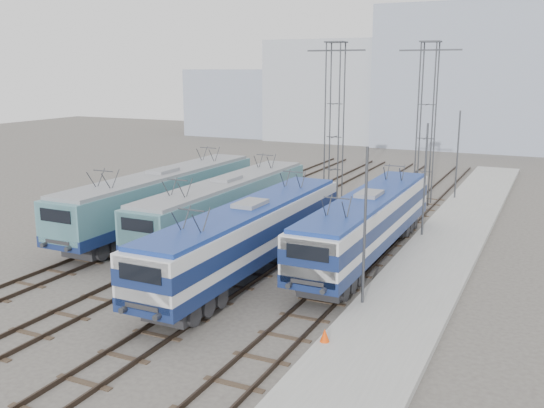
{
  "coord_description": "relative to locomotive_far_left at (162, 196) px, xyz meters",
  "views": [
    {
      "loc": [
        15.62,
        -21.67,
        10.07
      ],
      "look_at": [
        1.92,
        7.0,
        2.97
      ],
      "focal_mm": 40.0,
      "sensor_mm": 36.0,
      "label": 1
    }
  ],
  "objects": [
    {
      "name": "locomotive_far_right",
      "position": [
        13.5,
        -0.33,
        -0.07
      ],
      "size": [
        2.72,
        17.17,
        3.23
      ],
      "color": "navy",
      "rests_on": "ground"
    },
    {
      "name": "platform",
      "position": [
        16.95,
        -1.01,
        -2.12
      ],
      "size": [
        4.0,
        70.0,
        0.3
      ],
      "primitive_type": "cube",
      "color": "#9E9E99",
      "rests_on": "ground"
    },
    {
      "name": "catenary_tower_west",
      "position": [
        6.75,
        12.99,
        4.37
      ],
      "size": [
        4.5,
        1.2,
        12.0
      ],
      "color": "#3F4247",
      "rests_on": "ground"
    },
    {
      "name": "ground",
      "position": [
        6.75,
        -9.01,
        -2.27
      ],
      "size": [
        160.0,
        160.0,
        0.0
      ],
      "primitive_type": "plane",
      "color": "#514C47"
    },
    {
      "name": "building_far_west",
      "position": [
        -23.25,
        52.99,
        2.73
      ],
      "size": [
        14.0,
        10.0,
        10.0
      ],
      "primitive_type": "cube",
      "color": "#939EB3",
      "rests_on": "ground"
    },
    {
      "name": "safety_cone",
      "position": [
        15.25,
        -11.29,
        -1.72
      ],
      "size": [
        0.36,
        0.36,
        0.5
      ],
      "primitive_type": "cone",
      "color": "#F84809",
      "rests_on": "platform"
    },
    {
      "name": "mast_rear",
      "position": [
        15.35,
        16.99,
        1.23
      ],
      "size": [
        0.12,
        0.12,
        7.0
      ],
      "primitive_type": "cylinder",
      "color": "#3F4247",
      "rests_on": "ground"
    },
    {
      "name": "locomotive_far_left",
      "position": [
        0.0,
        0.0,
        0.0
      ],
      "size": [
        2.89,
        18.24,
        3.43
      ],
      "color": "navy",
      "rests_on": "ground"
    },
    {
      "name": "locomotive_center_left",
      "position": [
        4.5,
        0.23,
        -0.11
      ],
      "size": [
        2.74,
        17.29,
        3.25
      ],
      "color": "navy",
      "rests_on": "ground"
    },
    {
      "name": "mast_mid",
      "position": [
        15.35,
        4.99,
        1.23
      ],
      "size": [
        0.12,
        0.12,
        7.0
      ],
      "primitive_type": "cylinder",
      "color": "#3F4247",
      "rests_on": "ground"
    },
    {
      "name": "building_west",
      "position": [
        -7.25,
        52.99,
        4.73
      ],
      "size": [
        18.0,
        12.0,
        14.0
      ],
      "primitive_type": "cube",
      "color": "#A7AFBA",
      "rests_on": "ground"
    },
    {
      "name": "catenary_tower_east",
      "position": [
        13.25,
        14.99,
        4.37
      ],
      "size": [
        4.5,
        1.2,
        12.0
      ],
      "color": "#3F4247",
      "rests_on": "ground"
    },
    {
      "name": "mast_front",
      "position": [
        15.35,
        -7.01,
        1.23
      ],
      "size": [
        0.12,
        0.12,
        7.0
      ],
      "primitive_type": "cylinder",
      "color": "#3F4247",
      "rests_on": "ground"
    },
    {
      "name": "locomotive_center_right",
      "position": [
        9.0,
        -5.32,
        -0.04
      ],
      "size": [
        2.75,
        17.39,
        3.27
      ],
      "color": "navy",
      "rests_on": "ground"
    },
    {
      "name": "building_center",
      "position": [
        10.75,
        52.99,
        6.73
      ],
      "size": [
        22.0,
        14.0,
        18.0
      ],
      "primitive_type": "cube",
      "color": "#939EB3",
      "rests_on": "ground"
    }
  ]
}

